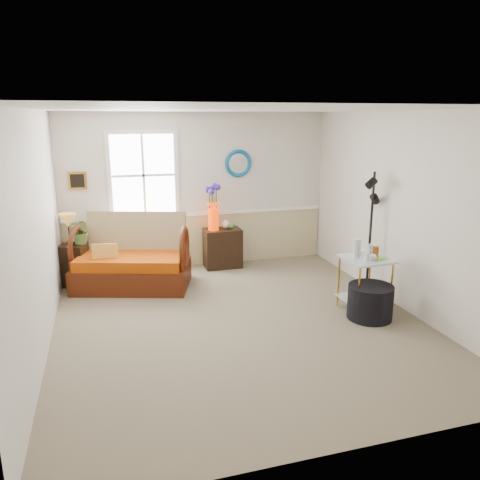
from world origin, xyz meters
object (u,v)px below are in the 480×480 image
object	(u,v)px
floor_lamp	(370,234)
ottoman	(370,302)
side_table	(364,285)
loveseat	(131,252)
lamp_stand	(74,265)
cabinet	(223,248)

from	to	relation	value
floor_lamp	ottoman	world-z (taller)	floor_lamp
side_table	floor_lamp	size ratio (longest dim) A/B	0.41
loveseat	floor_lamp	size ratio (longest dim) A/B	0.94
lamp_stand	side_table	distance (m)	4.31
loveseat	side_table	xyz separation A→B (m)	(2.89, -1.79, -0.18)
loveseat	lamp_stand	world-z (taller)	loveseat
loveseat	ottoman	size ratio (longest dim) A/B	2.92
cabinet	ottoman	bearing A→B (deg)	-62.94
ottoman	cabinet	bearing A→B (deg)	116.37
loveseat	cabinet	xyz separation A→B (m)	(1.56, 0.57, -0.21)
loveseat	cabinet	size ratio (longest dim) A/B	2.51
cabinet	floor_lamp	xyz separation A→B (m)	(1.72, -1.82, 0.56)
floor_lamp	ottoman	xyz separation A→B (m)	(-0.43, -0.79, -0.67)
cabinet	ottoman	world-z (taller)	cabinet
loveseat	floor_lamp	xyz separation A→B (m)	(3.27, -1.25, 0.35)
side_table	ottoman	size ratio (longest dim) A/B	1.28
lamp_stand	ottoman	size ratio (longest dim) A/B	1.13
floor_lamp	ottoman	bearing A→B (deg)	-127.65
loveseat	cabinet	distance (m)	1.67
floor_lamp	loveseat	bearing A→B (deg)	149.94
lamp_stand	floor_lamp	world-z (taller)	floor_lamp
side_table	floor_lamp	bearing A→B (deg)	55.31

